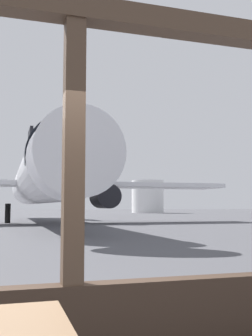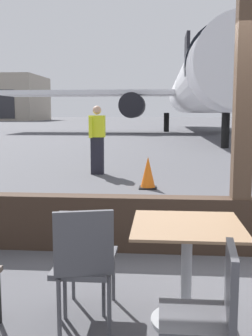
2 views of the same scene
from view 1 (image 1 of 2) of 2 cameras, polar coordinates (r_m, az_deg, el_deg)
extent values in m
plane|color=#4C4C51|center=(43.91, -16.17, -7.03)|extent=(220.00, 220.00, 0.00)
cube|color=#38281E|center=(4.08, -7.83, -20.51)|extent=(7.29, 0.24, 0.63)
cube|color=#4C3828|center=(4.41, -7.28, 21.54)|extent=(7.29, 0.24, 0.24)
cube|color=#4C3828|center=(3.94, -7.58, -1.74)|extent=(0.20, 0.20, 3.26)
cylinder|color=silver|center=(32.98, -12.27, -1.76)|extent=(3.72, 31.55, 3.72)
cone|color=silver|center=(16.09, -7.31, 1.93)|extent=(3.54, 2.60, 3.54)
cylinder|color=black|center=(17.97, -8.32, 1.65)|extent=(3.80, 0.90, 3.80)
cube|color=silver|center=(34.46, 1.65, -2.53)|extent=(14.74, 4.20, 0.36)
cylinder|color=black|center=(32.17, -3.04, -4.10)|extent=(1.90, 3.20, 1.90)
cube|color=black|center=(47.58, -13.56, 2.33)|extent=(0.36, 4.40, 5.20)
cylinder|color=black|center=(18.14, -8.58, -7.26)|extent=(0.36, 0.36, 1.57)
cylinder|color=black|center=(33.63, -16.58, -6.23)|extent=(0.44, 0.44, 1.57)
cylinder|color=black|center=(34.01, -8.41, -6.39)|extent=(0.44, 0.44, 1.57)
cylinder|color=white|center=(79.29, 3.11, -4.11)|extent=(6.32, 6.32, 6.43)
camera|label=2|loc=(0.71, -175.09, 20.84)|focal=43.70mm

